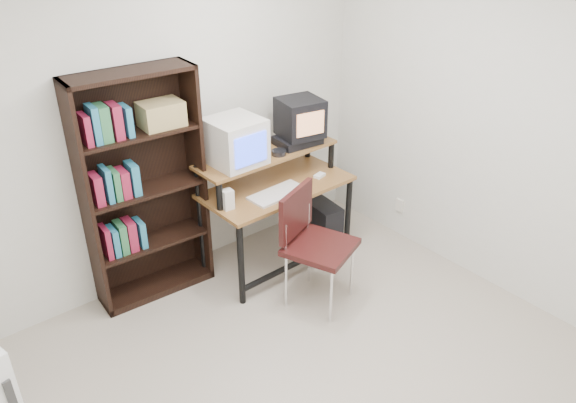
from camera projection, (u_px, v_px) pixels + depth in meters
back_wall at (146, 127)px, 4.15m from camera, size 4.00×0.01×2.60m
right_wall at (541, 141)px, 3.91m from camera, size 0.01×4.00×2.60m
computer_desk at (275, 189)px, 4.59m from camera, size 1.24×0.64×0.98m
crt_monitor at (235, 142)px, 4.27m from camera, size 0.40×0.41×0.37m
vcr at (297, 141)px, 4.67m from camera, size 0.38×0.29×0.08m
crt_tv at (300, 118)px, 4.59m from camera, size 0.39×0.38×0.31m
cd_spindle at (279, 153)px, 4.48m from camera, size 0.13×0.13×0.05m
keyboard at (277, 194)px, 4.41m from camera, size 0.48×0.24×0.03m
mousepad at (320, 179)px, 4.68m from camera, size 0.26×0.23×0.01m
mouse at (320, 176)px, 4.69m from camera, size 0.11×0.08×0.03m
desk_speaker at (228, 200)px, 4.19m from camera, size 0.09×0.08×0.17m
pc_tower at (320, 223)px, 5.06m from camera, size 0.25×0.47×0.42m
school_chair at (311, 235)px, 4.18m from camera, size 0.60×0.60×0.93m
bookshelf at (142, 186)px, 4.14m from camera, size 0.91×0.35×1.79m
wall_outlet at (400, 205)px, 5.16m from camera, size 0.02×0.08×0.12m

